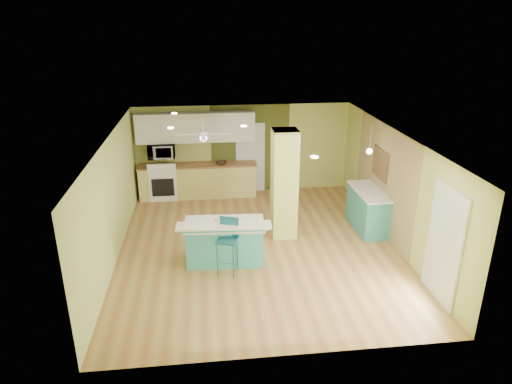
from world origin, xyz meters
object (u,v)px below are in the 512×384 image
peninsula (225,241)px  canister (218,222)px  fruit_bowl (221,163)px  bar_stool (228,237)px  side_counter (368,209)px

peninsula → canister: size_ratio=12.11×
fruit_bowl → canister: size_ratio=2.01×
peninsula → canister: bearing=-143.0°
peninsula → fruit_bowl: bearing=91.9°
bar_stool → fruit_bowl: size_ratio=3.71×
bar_stool → side_counter: 3.77m
bar_stool → canister: size_ratio=7.47×
side_counter → fruit_bowl: bearing=143.2°
peninsula → fruit_bowl: fruit_bowl is taller
canister → side_counter: bearing=19.4°
peninsula → bar_stool: bearing=-79.7°
side_counter → canister: (-3.59, -1.26, 0.45)m
peninsula → fruit_bowl: size_ratio=6.02×
side_counter → fruit_bowl: 4.21m
side_counter → bar_stool: bearing=-154.8°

